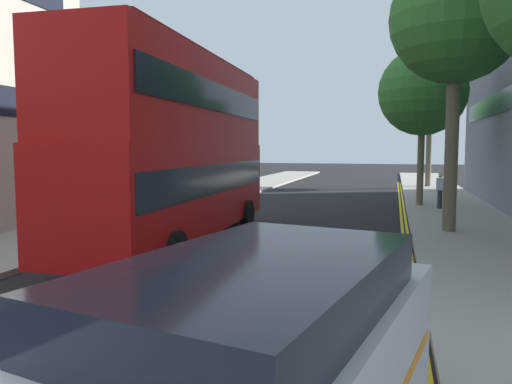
% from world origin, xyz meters
% --- Properties ---
extents(sidewalk_right, '(4.00, 80.00, 0.14)m').
position_xyz_m(sidewalk_right, '(6.50, 16.00, 0.07)').
color(sidewalk_right, '#9E9991').
rests_on(sidewalk_right, ground).
extents(sidewalk_left, '(4.00, 80.00, 0.14)m').
position_xyz_m(sidewalk_left, '(-6.50, 16.00, 0.07)').
color(sidewalk_left, '#9E9991').
rests_on(sidewalk_left, ground).
extents(kerb_line_outer, '(0.10, 56.00, 0.01)m').
position_xyz_m(kerb_line_outer, '(4.40, 14.00, 0.00)').
color(kerb_line_outer, yellow).
rests_on(kerb_line_outer, ground).
extents(kerb_line_inner, '(0.10, 56.00, 0.01)m').
position_xyz_m(kerb_line_inner, '(4.24, 14.00, 0.00)').
color(kerb_line_inner, yellow).
rests_on(kerb_line_inner, ground).
extents(keep_left_bollard, '(0.36, 0.28, 1.11)m').
position_xyz_m(keep_left_bollard, '(0.00, 3.14, 0.61)').
color(keep_left_bollard, silver).
rests_on(keep_left_bollard, traffic_island).
extents(double_decker_bus_away, '(3.12, 10.89, 5.64)m').
position_xyz_m(double_decker_bus_away, '(-2.31, 12.41, 3.03)').
color(double_decker_bus_away, '#B20F0F').
rests_on(double_decker_bus_away, ground).
extents(pedestrian_far, '(0.34, 0.22, 1.62)m').
position_xyz_m(pedestrian_far, '(5.95, 22.75, 0.99)').
color(pedestrian_far, '#2D2D38').
rests_on(pedestrian_far, sidewalk_right).
extents(street_tree_near, '(4.27, 4.27, 9.16)m').
position_xyz_m(street_tree_near, '(5.72, 16.46, 7.11)').
color(street_tree_near, '#6B6047').
rests_on(street_tree_near, sidewalk_right).
extents(street_tree_mid, '(4.20, 4.20, 7.58)m').
position_xyz_m(street_tree_mid, '(5.13, 24.04, 5.60)').
color(street_tree_mid, '#6B6047').
rests_on(street_tree_mid, sidewalk_right).
extents(street_tree_far, '(2.92, 2.92, 6.79)m').
position_xyz_m(street_tree_far, '(6.28, 36.52, 5.38)').
color(street_tree_far, '#6B6047').
rests_on(street_tree_far, sidewalk_right).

